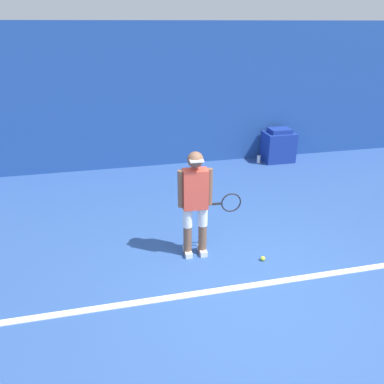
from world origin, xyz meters
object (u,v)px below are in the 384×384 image
object	(u,v)px
tennis_player	(196,200)
water_bottle	(259,159)
tennis_ball	(263,258)
covered_chair	(278,146)

from	to	relation	value
tennis_player	water_bottle	bearing A→B (deg)	58.53
tennis_ball	covered_chair	distance (m)	4.44
covered_chair	water_bottle	distance (m)	0.59
covered_chair	tennis_ball	bearing A→B (deg)	-117.05
covered_chair	water_bottle	size ratio (longest dim) A/B	3.79
water_bottle	tennis_player	bearing A→B (deg)	-124.46
covered_chair	water_bottle	xyz separation A→B (m)	(-0.51, -0.05, -0.28)
tennis_player	water_bottle	distance (m)	4.32
tennis_ball	water_bottle	xyz separation A→B (m)	(1.50, 3.88, 0.07)
tennis_ball	covered_chair	xyz separation A→B (m)	(2.01, 3.94, 0.35)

